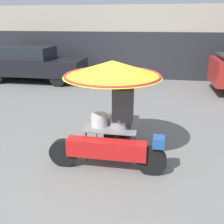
% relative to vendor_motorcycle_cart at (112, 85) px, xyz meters
% --- Properties ---
extents(ground_plane, '(36.00, 36.00, 0.00)m').
position_rel_vendor_motorcycle_cart_xyz_m(ground_plane, '(-0.08, -0.50, -1.47)').
color(ground_plane, slate).
extents(shopfront_building, '(28.00, 2.06, 3.25)m').
position_rel_vendor_motorcycle_cart_xyz_m(shopfront_building, '(-0.08, 8.23, 0.14)').
color(shopfront_building, '#B2A893').
rests_on(shopfront_building, ground).
extents(vendor_motorcycle_cart, '(2.16, 1.86, 1.90)m').
position_rel_vendor_motorcycle_cart_xyz_m(vendor_motorcycle_cart, '(0.00, 0.00, 0.00)').
color(vendor_motorcycle_cart, black).
rests_on(vendor_motorcycle_cart, ground).
extents(vendor_person, '(0.38, 0.22, 1.65)m').
position_rel_vendor_motorcycle_cart_xyz_m(vendor_person, '(0.23, -0.15, -0.55)').
color(vendor_person, '#2D2D33').
rests_on(vendor_person, ground).
extents(parked_car, '(4.56, 1.71, 1.52)m').
position_rel_vendor_motorcycle_cart_xyz_m(parked_car, '(-4.63, 5.86, -0.68)').
color(parked_car, black).
rests_on(parked_car, ground).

